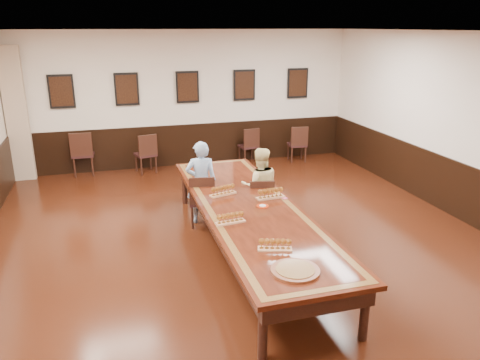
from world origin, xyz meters
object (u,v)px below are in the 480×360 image
object	(u,v)px
spare_chair_a	(83,153)
spare_chair_b	(145,153)
conference_table	(249,215)
chair_woman	(260,202)
person_woman	(260,187)
carved_platter	(295,271)
chair_man	(202,199)
spare_chair_c	(248,145)
spare_chair_d	(297,143)
person_man	(201,183)

from	to	relation	value
spare_chair_a	spare_chair_b	world-z (taller)	spare_chair_a
conference_table	chair_woman	bearing A→B (deg)	62.27
spare_chair_a	person_woman	bearing A→B (deg)	131.48
conference_table	carved_platter	bearing A→B (deg)	-92.94
chair_man	spare_chair_c	bearing A→B (deg)	-108.87
person_woman	chair_man	bearing A→B (deg)	-4.96
chair_woman	conference_table	distance (m)	1.04
carved_platter	chair_woman	bearing A→B (deg)	78.68
spare_chair_b	person_woman	xyz separation A→B (m)	(1.59, -3.59, 0.21)
carved_platter	spare_chair_d	bearing A→B (deg)	66.90
person_woman	spare_chair_a	bearing A→B (deg)	-42.11
chair_man	spare_chair_b	bearing A→B (deg)	-69.28
chair_woman	person_man	size ratio (longest dim) A/B	0.60
chair_man	spare_chair_a	size ratio (longest dim) A/B	0.89
spare_chair_d	spare_chair_a	bearing A→B (deg)	3.73
spare_chair_c	person_man	xyz separation A→B (m)	(-1.89, -3.39, 0.28)
spare_chair_b	conference_table	xyz separation A→B (m)	(1.10, -4.59, 0.15)
chair_woman	carved_platter	world-z (taller)	chair_woman
person_woman	carved_platter	xyz separation A→B (m)	(-0.59, -2.98, 0.09)
person_man	carved_platter	bearing A→B (deg)	105.67
chair_man	person_man	xyz separation A→B (m)	(0.02, 0.10, 0.27)
spare_chair_b	person_man	bearing A→B (deg)	86.57
chair_woman	conference_table	size ratio (longest dim) A/B	0.17
carved_platter	spare_chair_a	bearing A→B (deg)	109.30
chair_woman	spare_chair_c	distance (m)	3.95
carved_platter	person_man	bearing A→B (deg)	95.86
spare_chair_c	conference_table	bearing A→B (deg)	65.42
spare_chair_b	spare_chair_c	xyz separation A→B (m)	(2.55, 0.15, -0.02)
chair_man	person_woman	distance (m)	1.01
chair_woman	carved_platter	size ratio (longest dim) A/B	1.58
carved_platter	person_woman	bearing A→B (deg)	78.72
spare_chair_d	conference_table	size ratio (longest dim) A/B	0.18
person_woman	carved_platter	bearing A→B (deg)	88.72
spare_chair_d	carved_platter	distance (m)	7.05
chair_man	spare_chair_c	world-z (taller)	chair_man
spare_chair_d	person_man	size ratio (longest dim) A/B	0.63
spare_chair_a	spare_chair_d	size ratio (longest dim) A/B	1.11
chair_man	person_woman	xyz separation A→B (m)	(0.95, -0.25, 0.22)
chair_man	conference_table	bearing A→B (deg)	120.00
chair_woman	spare_chair_a	size ratio (longest dim) A/B	0.85
spare_chair_a	person_woman	size ratio (longest dim) A/B	0.75
chair_woman	spare_chair_d	world-z (taller)	spare_chair_d
spare_chair_c	conference_table	xyz separation A→B (m)	(-1.45, -4.73, 0.17)
chair_man	spare_chair_d	bearing A→B (deg)	-124.02
spare_chair_c	carved_platter	world-z (taller)	spare_chair_c
carved_platter	conference_table	bearing A→B (deg)	87.06
spare_chair_a	spare_chair_b	size ratio (longest dim) A/B	1.10
spare_chair_b	spare_chair_a	bearing A→B (deg)	-24.42
spare_chair_c	person_woman	bearing A→B (deg)	68.09
chair_woman	spare_chair_b	world-z (taller)	spare_chair_b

